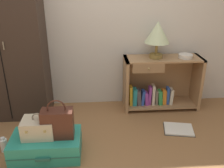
% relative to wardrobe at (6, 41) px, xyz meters
% --- Properties ---
extents(back_wall, '(6.40, 0.10, 2.60)m').
position_rel_wardrobe_xyz_m(back_wall, '(1.06, 0.30, 0.31)').
color(back_wall, beige).
rests_on(back_wall, ground_plane).
extents(wardrobe, '(0.90, 0.47, 1.98)m').
position_rel_wardrobe_xyz_m(wardrobe, '(0.00, 0.00, 0.00)').
color(wardrobe, '#33261E').
rests_on(wardrobe, ground_plane).
extents(bookshelf, '(1.02, 0.37, 0.72)m').
position_rel_wardrobe_xyz_m(bookshelf, '(1.92, 0.05, -0.65)').
color(bookshelf, '#A37A51').
rests_on(bookshelf, ground_plane).
extents(table_lamp, '(0.31, 0.31, 0.47)m').
position_rel_wardrobe_xyz_m(table_lamp, '(1.85, 0.04, 0.05)').
color(table_lamp, olive).
rests_on(table_lamp, bookshelf).
extents(bowl, '(0.18, 0.18, 0.05)m').
position_rel_wardrobe_xyz_m(bowl, '(2.23, 0.01, -0.24)').
color(bowl, silver).
rests_on(bowl, bookshelf).
extents(suitcase_large, '(0.70, 0.43, 0.22)m').
position_rel_wardrobe_xyz_m(suitcase_large, '(0.54, -0.90, -0.88)').
color(suitcase_large, teal).
rests_on(suitcase_large, ground_plane).
extents(train_case, '(0.31, 0.24, 0.26)m').
position_rel_wardrobe_xyz_m(train_case, '(0.48, -0.88, -0.67)').
color(train_case, beige).
rests_on(train_case, suitcase_large).
extents(handbag, '(0.31, 0.16, 0.40)m').
position_rel_wardrobe_xyz_m(handbag, '(0.68, -0.90, -0.61)').
color(handbag, '#472319').
rests_on(handbag, suitcase_large).
extents(bottle, '(0.07, 0.07, 0.17)m').
position_rel_wardrobe_xyz_m(bottle, '(0.08, -0.80, -0.91)').
color(bottle, white).
rests_on(bottle, ground_plane).
extents(open_book_on_floor, '(0.40, 0.34, 0.02)m').
position_rel_wardrobe_xyz_m(open_book_on_floor, '(2.04, -0.55, -0.98)').
color(open_book_on_floor, white).
rests_on(open_book_on_floor, ground_plane).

